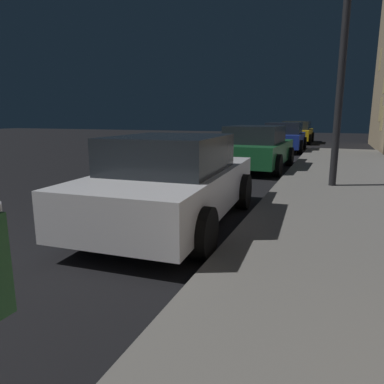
{
  "coord_description": "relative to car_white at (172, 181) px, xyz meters",
  "views": [
    {
      "loc": [
        5.22,
        -1.29,
        1.72
      ],
      "look_at": [
        3.99,
        1.78,
        1.01
      ],
      "focal_mm": 33.22,
      "sensor_mm": 36.0,
      "label": 1
    }
  ],
  "objects": [
    {
      "name": "car_blue",
      "position": [
        -0.0,
        13.45,
        0.02
      ],
      "size": [
        2.09,
        4.35,
        1.43
      ],
      "color": "navy",
      "rests_on": "ground"
    },
    {
      "name": "car_yellow_cab",
      "position": [
        -0.0,
        19.74,
        0.02
      ],
      "size": [
        2.09,
        4.56,
        1.43
      ],
      "color": "gold",
      "rests_on": "ground"
    },
    {
      "name": "car_green",
      "position": [
        -0.0,
        6.57,
        0.01
      ],
      "size": [
        2.12,
        4.18,
        1.43
      ],
      "color": "#19592D",
      "rests_on": "ground"
    },
    {
      "name": "street_lamp",
      "position": [
        2.4,
        3.67,
        3.03
      ],
      "size": [
        0.44,
        0.44,
        5.4
      ],
      "color": "black",
      "rests_on": "sidewalk"
    },
    {
      "name": "car_white",
      "position": [
        0.0,
        0.0,
        0.0
      ],
      "size": [
        2.2,
        4.27,
        1.43
      ],
      "color": "silver",
      "rests_on": "ground"
    }
  ]
}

